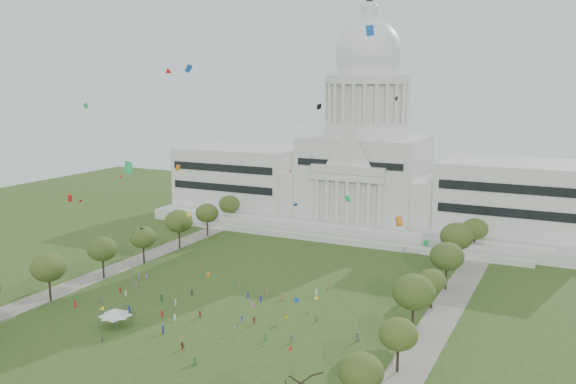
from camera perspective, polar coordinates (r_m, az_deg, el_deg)
The scene contains 32 objects.
ground at distance 143.79m, azimuth -8.06°, elevation -12.39°, with size 400.00×400.00×0.00m, color #324A1B.
capitol at distance 237.66m, azimuth 7.26°, elevation 2.25°, with size 160.00×64.50×91.30m.
path_left at distance 194.06m, azimuth -14.95°, elevation -6.58°, with size 8.00×160.00×0.04m, color gray.
path_right at distance 152.42m, azimuth 14.17°, elevation -11.26°, with size 8.00×160.00×0.04m, color gray.
row_tree_r_0 at distance 106.02m, azimuth 6.87°, elevation -16.37°, with size 7.67×7.67×10.91m.
row_tree_l_1 at distance 166.41m, azimuth -21.51°, elevation -6.58°, with size 8.86×8.86×12.59m.
row_tree_r_1 at distance 121.24m, azimuth 10.30°, elevation -12.97°, with size 7.58×7.58×10.78m.
row_tree_l_2 at distance 180.81m, azimuth -16.99°, elevation -5.13°, with size 8.42×8.42×11.97m.
row_tree_r_2 at distance 138.33m, azimuth 11.68°, elevation -9.15°, with size 9.55×9.55×13.58m.
row_tree_l_3 at distance 192.30m, azimuth -13.41°, elevation -4.14°, with size 8.12×8.12×11.55m.
row_tree_r_3 at distance 154.86m, azimuth 13.32°, elevation -8.09°, with size 7.01×7.01×9.98m.
row_tree_l_4 at distance 206.20m, azimuth -10.18°, elevation -2.71°, with size 9.29×9.29×13.21m.
row_tree_r_4 at distance 168.74m, azimuth 14.65°, elevation -5.84°, with size 9.19×9.19×13.06m.
row_tree_l_5 at distance 221.91m, azimuth -7.59°, elevation -1.97°, with size 8.33×8.33×11.85m.
row_tree_r_5 at distance 187.96m, azimuth 15.51°, elevation -4.03°, with size 9.82×9.82×13.96m.
row_tree_l_6 at distance 237.76m, azimuth -5.51°, elevation -1.14°, with size 8.19×8.19×11.64m.
row_tree_r_6 at distance 205.12m, azimuth 17.10°, elevation -3.33°, with size 8.42×8.42×11.97m.
big_bare_tree at distance 100.89m, azimuth 1.33°, elevation -17.16°, with size 6.00×5.00×12.80m.
event_tent at distance 147.23m, azimuth -15.89°, elevation -10.75°, with size 9.02×9.02×4.29m.
person_0 at distance 135.87m, azimuth 6.54°, elevation -13.29°, with size 0.95×0.62×1.95m, color #4C4C51.
person_2 at distance 144.94m, azimuth 2.71°, elevation -11.78°, with size 0.74×0.46×1.52m, color olive.
person_3 at distance 144.93m, azimuth -4.36°, elevation -11.78°, with size 1.05×0.54×1.62m, color navy.
person_4 at distance 140.35m, azimuth -4.99°, elevation -12.53°, with size 1.00×0.55×1.71m, color silver.
person_5 at distance 148.71m, azimuth -8.24°, elevation -11.26°, with size 1.55×0.61×1.68m, color #B21E1E.
person_6 at distance 126.41m, azimuth -8.75°, elevation -15.31°, with size 0.80×0.52×1.64m, color #33723F.
person_7 at distance 140.61m, azimuth -17.03°, elevation -12.95°, with size 0.57×0.42×1.57m, color #4C4C51.
person_8 at distance 160.95m, azimuth -11.77°, elevation -9.65°, with size 0.87×0.54×1.78m, color #33723F.
person_9 at distance 134.12m, azimuth 0.33°, elevation -13.56°, with size 1.23×0.63×1.90m, color #4C4C51.
person_10 at distance 143.94m, azimuth -3.19°, elevation -11.90°, with size 1.02×0.56×1.73m, color #B21E1E.
person_11 at distance 132.91m, azimuth -9.85°, elevation -14.00°, with size 1.59×0.63×1.71m, color #B21E1E.
distant_crowd at distance 160.89m, azimuth -9.98°, elevation -9.61°, with size 58.78×40.68×1.93m.
kite_swarm at distance 142.32m, azimuth -4.27°, elevation -0.53°, with size 92.62×104.41×62.87m.
Camera 1 is at (75.14, -109.47, 55.19)m, focal length 38.00 mm.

